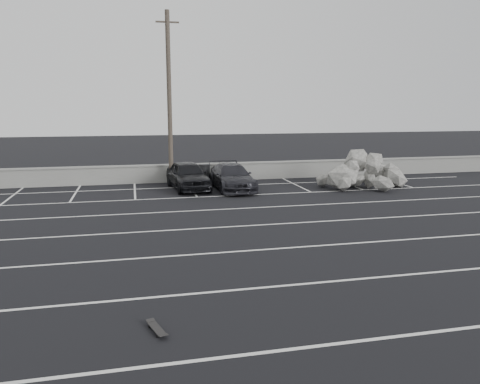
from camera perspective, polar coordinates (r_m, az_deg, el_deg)
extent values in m
plane|color=black|center=(14.42, -4.31, -7.53)|extent=(120.00, 120.00, 0.00)
cube|color=gray|center=(27.93, -8.68, 2.22)|extent=(50.00, 0.35, 1.00)
cube|color=gray|center=(27.86, -8.71, 3.27)|extent=(50.00, 0.45, 0.08)
cube|color=silver|center=(9.01, 1.81, -19.09)|extent=(36.00, 0.10, 0.01)
cube|color=silver|center=(11.64, -2.03, -11.98)|extent=(36.00, 0.10, 0.01)
cube|color=silver|center=(14.42, -4.31, -7.51)|extent=(36.00, 0.10, 0.01)
cube|color=silver|center=(17.28, -5.82, -4.50)|extent=(36.00, 0.10, 0.01)
cube|color=silver|center=(20.17, -6.89, -2.34)|extent=(36.00, 0.10, 0.01)
cube|color=silver|center=(23.09, -7.69, -0.73)|extent=(36.00, 0.10, 0.01)
cube|color=silver|center=(26.03, -8.31, 0.52)|extent=(36.00, 0.10, 0.01)
cube|color=silver|center=(26.16, -25.95, -0.38)|extent=(0.10, 5.00, 0.01)
cube|color=silver|center=(25.64, -19.42, -0.12)|extent=(0.10, 5.00, 0.01)
cube|color=silver|center=(25.46, -12.70, 0.15)|extent=(0.10, 5.00, 0.01)
cube|color=silver|center=(25.64, -5.99, 0.43)|extent=(0.10, 5.00, 0.01)
cube|color=silver|center=(26.16, 0.54, 0.68)|extent=(0.10, 5.00, 0.01)
cube|color=silver|center=(27.01, 6.75, 0.92)|extent=(0.10, 5.00, 0.01)
cube|color=silver|center=(28.16, 12.51, 1.13)|extent=(0.10, 5.00, 0.01)
cube|color=silver|center=(29.56, 17.77, 1.32)|extent=(0.10, 5.00, 0.01)
imported|color=black|center=(25.41, -6.37, 2.04)|extent=(2.30, 4.61, 1.51)
imported|color=black|center=(25.14, -0.99, 1.84)|extent=(2.05, 4.75, 1.36)
cylinder|color=#4C4238|center=(26.86, -8.60, 11.05)|extent=(0.25, 0.25, 9.56)
cube|color=#4C4238|center=(27.23, -8.86, 19.80)|extent=(1.27, 0.08, 0.08)
cylinder|color=#262729|center=(27.76, -4.32, 2.26)|extent=(0.70, 0.70, 1.00)
cylinder|color=#262729|center=(27.69, -4.34, 3.34)|extent=(0.77, 0.77, 0.06)
cube|color=black|center=(9.86, -10.12, -16.04)|extent=(0.37, 0.70, 0.02)
cube|color=#262729|center=(10.07, -10.58, -15.67)|extent=(0.15, 0.08, 0.03)
cube|color=#262729|center=(9.68, -9.64, -16.75)|extent=(0.15, 0.08, 0.03)
cylinder|color=black|center=(10.05, -11.04, -15.85)|extent=(0.04, 0.05, 0.05)
cylinder|color=black|center=(10.10, -10.12, -15.68)|extent=(0.04, 0.05, 0.05)
cylinder|color=black|center=(9.67, -10.11, -16.94)|extent=(0.04, 0.05, 0.05)
cylinder|color=black|center=(9.72, -9.15, -16.75)|extent=(0.04, 0.05, 0.05)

